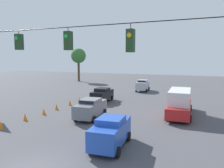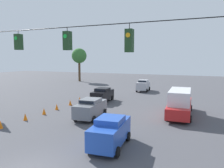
{
  "view_description": "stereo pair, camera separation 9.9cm",
  "coord_description": "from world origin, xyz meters",
  "px_view_note": "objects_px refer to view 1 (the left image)",
  "views": [
    {
      "loc": [
        -7.84,
        7.81,
        5.67
      ],
      "look_at": [
        0.03,
        -10.56,
        3.34
      ],
      "focal_mm": 35.0,
      "sensor_mm": 36.0,
      "label": 1
    },
    {
      "loc": [
        -7.93,
        7.77,
        5.67
      ],
      "look_at": [
        0.03,
        -10.56,
        3.34
      ],
      "focal_mm": 35.0,
      "sensor_mm": 36.0,
      "label": 2
    }
  ],
  "objects_px": {
    "sedan_black_withflow_far": "(102,95)",
    "sedan_blue_crossing_near": "(111,131)",
    "box_truck_red_oncoming_far": "(180,103)",
    "traffic_cone_second": "(25,117)",
    "traffic_cone_third": "(44,111)",
    "traffic_cone_fifth": "(70,103)",
    "sedan_silver_withflow_deep": "(143,85)",
    "tree_horizon_left": "(78,56)",
    "overhead_signal_span": "(45,70)",
    "sedan_grey_withflow_mid": "(91,108)",
    "traffic_cone_farthest": "(79,100)",
    "traffic_cone_fourth": "(56,107)",
    "traffic_cone_nearest": "(0,125)"
  },
  "relations": [
    {
      "from": "sedan_silver_withflow_deep",
      "to": "sedan_blue_crossing_near",
      "type": "xyz_separation_m",
      "value": [
        -4.57,
        24.55,
        -0.01
      ]
    },
    {
      "from": "overhead_signal_span",
      "to": "traffic_cone_nearest",
      "type": "xyz_separation_m",
      "value": [
        7.39,
        -3.13,
        -4.75
      ]
    },
    {
      "from": "overhead_signal_span",
      "to": "traffic_cone_farthest",
      "type": "xyz_separation_m",
      "value": [
        7.3,
        -15.09,
        -4.75
      ]
    },
    {
      "from": "overhead_signal_span",
      "to": "traffic_cone_farthest",
      "type": "bearing_deg",
      "value": -64.2
    },
    {
      "from": "traffic_cone_fourth",
      "to": "traffic_cone_fifth",
      "type": "relative_size",
      "value": 1.0
    },
    {
      "from": "traffic_cone_farthest",
      "to": "tree_horizon_left",
      "type": "height_order",
      "value": "tree_horizon_left"
    },
    {
      "from": "traffic_cone_nearest",
      "to": "traffic_cone_fifth",
      "type": "xyz_separation_m",
      "value": [
        -0.12,
        -9.77,
        0.0
      ]
    },
    {
      "from": "overhead_signal_span",
      "to": "sedan_silver_withflow_deep",
      "type": "distance_m",
      "value": 28.23
    },
    {
      "from": "sedan_grey_withflow_mid",
      "to": "box_truck_red_oncoming_far",
      "type": "height_order",
      "value": "box_truck_red_oncoming_far"
    },
    {
      "from": "traffic_cone_nearest",
      "to": "traffic_cone_fifth",
      "type": "height_order",
      "value": "same"
    },
    {
      "from": "traffic_cone_third",
      "to": "traffic_cone_fifth",
      "type": "distance_m",
      "value": 4.77
    },
    {
      "from": "traffic_cone_third",
      "to": "traffic_cone_farthest",
      "type": "xyz_separation_m",
      "value": [
        0.08,
        -6.96,
        0.0
      ]
    },
    {
      "from": "overhead_signal_span",
      "to": "sedan_blue_crossing_near",
      "type": "relative_size",
      "value": 5.45
    },
    {
      "from": "tree_horizon_left",
      "to": "traffic_cone_second",
      "type": "bearing_deg",
      "value": 113.75
    },
    {
      "from": "traffic_cone_third",
      "to": "tree_horizon_left",
      "type": "xyz_separation_m",
      "value": [
        14.27,
        -29.76,
        5.94
      ]
    },
    {
      "from": "sedan_silver_withflow_deep",
      "to": "traffic_cone_third",
      "type": "bearing_deg",
      "value": 75.8
    },
    {
      "from": "sedan_blue_crossing_near",
      "to": "tree_horizon_left",
      "type": "relative_size",
      "value": 0.52
    },
    {
      "from": "sedan_silver_withflow_deep",
      "to": "traffic_cone_fifth",
      "type": "distance_m",
      "value": 15.79
    },
    {
      "from": "sedan_black_withflow_far",
      "to": "traffic_cone_fifth",
      "type": "relative_size",
      "value": 6.32
    },
    {
      "from": "box_truck_red_oncoming_far",
      "to": "traffic_cone_fifth",
      "type": "bearing_deg",
      "value": 1.09
    },
    {
      "from": "overhead_signal_span",
      "to": "sedan_blue_crossing_near",
      "type": "distance_m",
      "value": 5.74
    },
    {
      "from": "traffic_cone_nearest",
      "to": "sedan_black_withflow_far",
      "type": "bearing_deg",
      "value": -101.58
    },
    {
      "from": "sedan_grey_withflow_mid",
      "to": "traffic_cone_fourth",
      "type": "bearing_deg",
      "value": -16.0
    },
    {
      "from": "traffic_cone_farthest",
      "to": "traffic_cone_fifth",
      "type": "bearing_deg",
      "value": 90.5
    },
    {
      "from": "overhead_signal_span",
      "to": "sedan_blue_crossing_near",
      "type": "xyz_separation_m",
      "value": [
        -2.35,
        -3.31,
        -4.07
      ]
    },
    {
      "from": "traffic_cone_third",
      "to": "traffic_cone_fourth",
      "type": "distance_m",
      "value": 2.21
    },
    {
      "from": "traffic_cone_second",
      "to": "box_truck_red_oncoming_far",
      "type": "bearing_deg",
      "value": -150.1
    },
    {
      "from": "sedan_blue_crossing_near",
      "to": "traffic_cone_farthest",
      "type": "relative_size",
      "value": 6.37
    },
    {
      "from": "sedan_black_withflow_far",
      "to": "sedan_silver_withflow_deep",
      "type": "distance_m",
      "value": 11.56
    },
    {
      "from": "sedan_black_withflow_far",
      "to": "sedan_silver_withflow_deep",
      "type": "relative_size",
      "value": 1.04
    },
    {
      "from": "overhead_signal_span",
      "to": "tree_horizon_left",
      "type": "xyz_separation_m",
      "value": [
        21.48,
        -37.9,
        1.19
      ]
    },
    {
      "from": "box_truck_red_oncoming_far",
      "to": "traffic_cone_second",
      "type": "bearing_deg",
      "value": 29.9
    },
    {
      "from": "sedan_silver_withflow_deep",
      "to": "traffic_cone_farthest",
      "type": "distance_m",
      "value": 13.75
    },
    {
      "from": "sedan_black_withflow_far",
      "to": "traffic_cone_fifth",
      "type": "distance_m",
      "value": 4.53
    },
    {
      "from": "box_truck_red_oncoming_far",
      "to": "traffic_cone_nearest",
      "type": "bearing_deg",
      "value": 37.76
    },
    {
      "from": "sedan_black_withflow_far",
      "to": "sedan_blue_crossing_near",
      "type": "bearing_deg",
      "value": 117.83
    },
    {
      "from": "sedan_grey_withflow_mid",
      "to": "traffic_cone_second",
      "type": "distance_m",
      "value": 6.06
    },
    {
      "from": "traffic_cone_second",
      "to": "tree_horizon_left",
      "type": "relative_size",
      "value": 0.08
    },
    {
      "from": "sedan_silver_withflow_deep",
      "to": "sedan_blue_crossing_near",
      "type": "distance_m",
      "value": 24.97
    },
    {
      "from": "sedan_grey_withflow_mid",
      "to": "sedan_black_withflow_far",
      "type": "distance_m",
      "value": 8.06
    },
    {
      "from": "sedan_black_withflow_far",
      "to": "traffic_cone_fourth",
      "type": "relative_size",
      "value": 6.32
    },
    {
      "from": "sedan_silver_withflow_deep",
      "to": "traffic_cone_second",
      "type": "distance_m",
      "value": 22.7
    },
    {
      "from": "box_truck_red_oncoming_far",
      "to": "tree_horizon_left",
      "type": "distance_m",
      "value": 36.98
    },
    {
      "from": "sedan_silver_withflow_deep",
      "to": "traffic_cone_farthest",
      "type": "xyz_separation_m",
      "value": [
        5.07,
        12.76,
        -0.7
      ]
    },
    {
      "from": "box_truck_red_oncoming_far",
      "to": "traffic_cone_third",
      "type": "relative_size",
      "value": 10.94
    },
    {
      "from": "sedan_silver_withflow_deep",
      "to": "sedan_grey_withflow_mid",
      "type": "bearing_deg",
      "value": 90.12
    },
    {
      "from": "traffic_cone_nearest",
      "to": "traffic_cone_fifth",
      "type": "bearing_deg",
      "value": -90.67
    },
    {
      "from": "sedan_silver_withflow_deep",
      "to": "tree_horizon_left",
      "type": "bearing_deg",
      "value": -27.56
    },
    {
      "from": "traffic_cone_second",
      "to": "traffic_cone_fourth",
      "type": "xyz_separation_m",
      "value": [
        -0.02,
        -4.6,
        0.0
      ]
    },
    {
      "from": "sedan_blue_crossing_near",
      "to": "box_truck_red_oncoming_far",
      "type": "bearing_deg",
      "value": -107.99
    }
  ]
}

